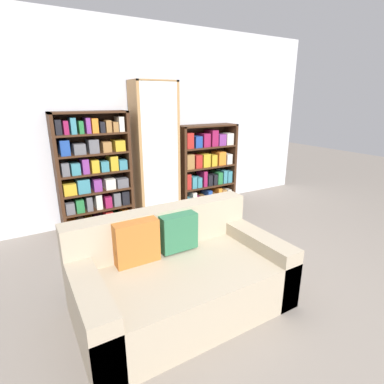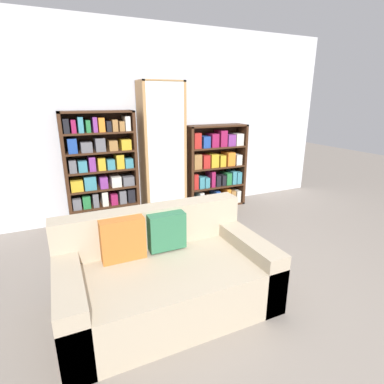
{
  "view_description": "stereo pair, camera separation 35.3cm",
  "coord_description": "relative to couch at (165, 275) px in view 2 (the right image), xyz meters",
  "views": [
    {
      "loc": [
        -1.57,
        -1.37,
        1.7
      ],
      "look_at": [
        0.14,
        1.53,
        0.64
      ],
      "focal_mm": 28.0,
      "sensor_mm": 36.0,
      "label": 1
    },
    {
      "loc": [
        -1.26,
        -1.53,
        1.7
      ],
      "look_at": [
        0.14,
        1.53,
        0.64
      ],
      "focal_mm": 28.0,
      "sensor_mm": 36.0,
      "label": 2
    }
  ],
  "objects": [
    {
      "name": "ground_plane",
      "position": [
        0.55,
        -0.55,
        -0.27
      ],
      "size": [
        16.0,
        16.0,
        0.0
      ],
      "primitive_type": "plane",
      "color": "gray"
    },
    {
      "name": "wall_back",
      "position": [
        0.55,
        2.23,
        1.08
      ],
      "size": [
        6.19,
        0.06,
        2.7
      ],
      "color": "silver",
      "rests_on": "ground"
    },
    {
      "name": "couch",
      "position": [
        0.0,
        0.0,
        0.0
      ],
      "size": [
        1.7,
        0.97,
        0.78
      ],
      "color": "tan",
      "rests_on": "ground"
    },
    {
      "name": "bookshelf_left",
      "position": [
        -0.17,
        2.02,
        0.47
      ],
      "size": [
        0.94,
        0.32,
        1.55
      ],
      "color": "#3D2314",
      "rests_on": "ground"
    },
    {
      "name": "display_cabinet",
      "position": [
        0.7,
        2.01,
        0.7
      ],
      "size": [
        0.61,
        0.36,
        1.93
      ],
      "color": "#AD7F4C",
      "rests_on": "ground"
    },
    {
      "name": "bookshelf_right",
      "position": [
        1.59,
        2.02,
        0.35
      ],
      "size": [
        0.98,
        0.32,
        1.31
      ],
      "color": "#3D2314",
      "rests_on": "ground"
    },
    {
      "name": "wine_bottle",
      "position": [
        1.38,
        1.35,
        -0.12
      ],
      "size": [
        0.08,
        0.08,
        0.37
      ],
      "color": "#192333",
      "rests_on": "ground"
    }
  ]
}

